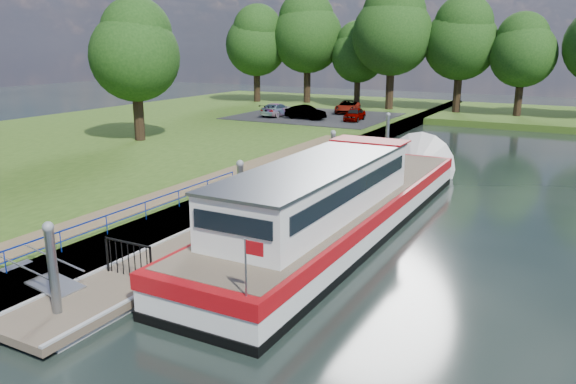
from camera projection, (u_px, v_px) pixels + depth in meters
The scene contains 17 objects.
ground at pixel (74, 318), 15.57m from camera, with size 160.00×160.00×0.00m, color black.
riverbank at pixel (64, 155), 36.52m from camera, with size 32.00×90.00×0.78m, color #2D4A15.
bank_edge at pixel (268, 181), 29.40m from camera, with size 1.10×90.00×0.78m, color #473D2D.
footpath at pixel (149, 201), 24.19m from camera, with size 1.60×40.00×0.05m, color brown.
carpark at pixel (315, 116), 52.73m from camera, with size 14.00×12.00×0.06m, color black.
blue_fence at pixel (84, 228), 19.05m from camera, with size 0.04×18.04×0.72m.
pontoon at pixel (293, 200), 26.57m from camera, with size 2.50×30.00×0.56m.
mooring_piles at pixel (293, 178), 26.29m from camera, with size 0.30×27.30×3.55m.
gangway at pixel (42, 278), 16.69m from camera, with size 2.58×1.00×0.92m.
gate_panel at pixel (128, 254), 17.15m from camera, with size 1.85×0.05×1.15m.
barge at pixel (348, 202), 23.03m from camera, with size 4.36×21.15×4.78m.
horizon_trees at pixel (447, 38), 55.65m from camera, with size 54.38×10.03×12.87m.
bank_tree_a at pixel (135, 49), 38.22m from camera, with size 6.12×6.12×9.72m.
car_a at pixel (355, 114), 49.22m from camera, with size 1.32×3.28×1.12m, color #999999.
car_b at pixel (306, 112), 50.22m from camera, with size 1.29×3.71×1.22m, color #999999.
car_c at pixel (277, 110), 52.40m from camera, with size 1.69×4.16×1.21m, color #999999.
car_d at pixel (348, 107), 54.70m from camera, with size 1.98×4.30×1.19m, color #999999.
Camera 1 is at (11.98, -9.61, 7.36)m, focal length 35.00 mm.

